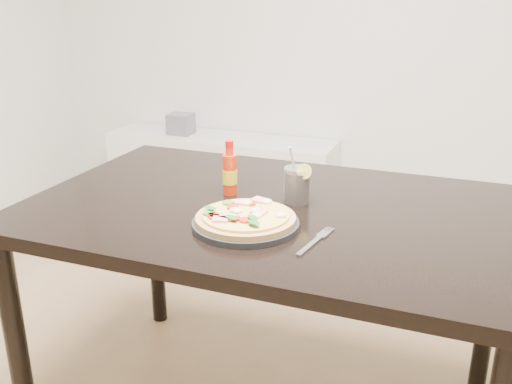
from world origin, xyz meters
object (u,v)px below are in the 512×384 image
(fork, at_px, (316,240))
(hot_sauce_bottle, at_px, (230,173))
(cola_cup, at_px, (297,186))
(media_console, at_px, (221,176))
(dining_table, at_px, (271,231))
(plate, at_px, (246,224))
(pizza, at_px, (245,217))

(fork, bearing_deg, hot_sauce_bottle, 154.30)
(hot_sauce_bottle, relative_size, fork, 0.89)
(cola_cup, bearing_deg, media_console, 121.92)
(dining_table, distance_m, plate, 0.20)
(dining_table, distance_m, media_console, 1.87)
(hot_sauce_bottle, relative_size, cola_cup, 0.96)
(dining_table, bearing_deg, media_console, 119.39)
(pizza, distance_m, media_console, 2.04)
(fork, distance_m, media_console, 2.15)
(fork, relative_size, media_console, 0.13)
(cola_cup, bearing_deg, hot_sauce_bottle, -177.34)
(plate, xyz_separation_m, cola_cup, (0.07, 0.23, 0.04))
(pizza, relative_size, cola_cup, 1.52)
(hot_sauce_bottle, bearing_deg, plate, -57.37)
(dining_table, distance_m, cola_cup, 0.16)
(dining_table, height_order, pizza, pizza)
(pizza, height_order, cola_cup, cola_cup)
(fork, bearing_deg, media_console, 131.05)
(dining_table, xyz_separation_m, fork, (0.19, -0.20, 0.09))
(dining_table, xyz_separation_m, media_console, (-0.90, 1.59, -0.42))
(media_console, bearing_deg, hot_sauce_bottle, -64.19)
(dining_table, bearing_deg, cola_cup, 41.82)
(cola_cup, xyz_separation_m, media_console, (-0.96, 1.53, -0.55))
(fork, bearing_deg, dining_table, 143.83)
(plate, xyz_separation_m, pizza, (-0.00, 0.00, 0.02))
(cola_cup, distance_m, media_console, 1.89)
(pizza, xyz_separation_m, media_console, (-0.89, 1.76, -0.53))
(media_console, bearing_deg, pizza, -63.32)
(dining_table, height_order, media_console, dining_table)
(hot_sauce_bottle, height_order, cola_cup, cola_cup)
(pizza, relative_size, media_console, 0.19)
(cola_cup, bearing_deg, plate, -106.88)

